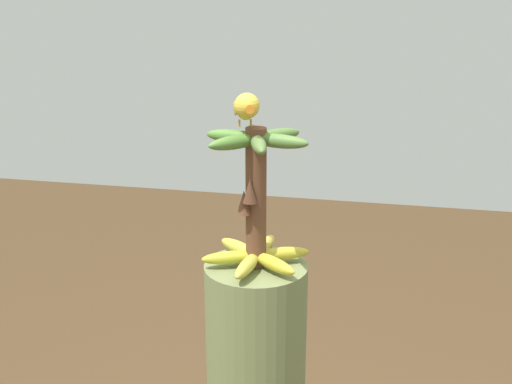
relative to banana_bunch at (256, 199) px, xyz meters
name	(u,v)px	position (x,y,z in m)	size (l,w,h in m)	color
banana_bunch	(256,199)	(0.00, 0.00, 0.00)	(0.28, 0.27, 0.36)	brown
perched_bird	(246,107)	(-0.01, 0.02, 0.23)	(0.20, 0.09, 0.09)	#C68933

